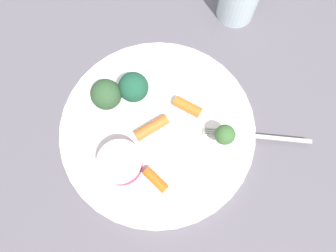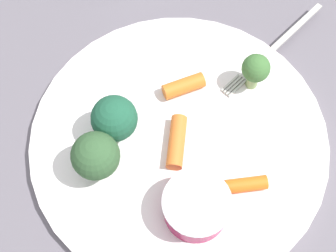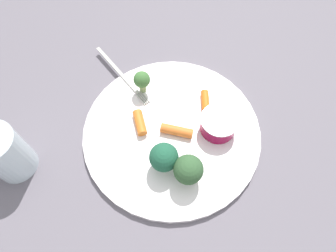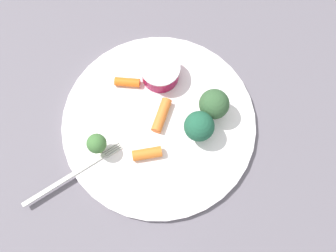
% 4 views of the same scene
% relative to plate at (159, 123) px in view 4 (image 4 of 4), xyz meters
% --- Properties ---
extents(ground_plane, '(2.40, 2.40, 0.00)m').
position_rel_plate_xyz_m(ground_plane, '(0.00, 0.00, -0.01)').
color(ground_plane, slate).
extents(plate, '(0.31, 0.31, 0.01)m').
position_rel_plate_xyz_m(plate, '(0.00, 0.00, 0.00)').
color(plate, white).
rests_on(plate, ground_plane).
extents(sauce_cup, '(0.06, 0.06, 0.03)m').
position_rel_plate_xyz_m(sauce_cup, '(-0.04, 0.07, 0.02)').
color(sauce_cup, maroon).
rests_on(sauce_cup, plate).
extents(broccoli_floret_0, '(0.05, 0.05, 0.06)m').
position_rel_plate_xyz_m(broccoli_floret_0, '(0.06, 0.01, 0.04)').
color(broccoli_floret_0, '#96B45D').
rests_on(broccoli_floret_0, plate).
extents(broccoli_floret_1, '(0.05, 0.05, 0.06)m').
position_rel_plate_xyz_m(broccoli_floret_1, '(0.07, 0.06, 0.04)').
color(broccoli_floret_1, '#85BA69').
rests_on(broccoli_floret_1, plate).
extents(broccoli_floret_2, '(0.03, 0.03, 0.05)m').
position_rel_plate_xyz_m(broccoli_floret_2, '(-0.06, -0.08, 0.04)').
color(broccoli_floret_2, '#8CA866').
rests_on(broccoli_floret_2, plate).
extents(carrot_stick_0, '(0.03, 0.06, 0.02)m').
position_rel_plate_xyz_m(carrot_stick_0, '(-0.00, 0.01, 0.01)').
color(carrot_stick_0, orange).
rests_on(carrot_stick_0, plate).
extents(carrot_stick_1, '(0.04, 0.03, 0.01)m').
position_rel_plate_xyz_m(carrot_stick_1, '(-0.08, 0.03, 0.01)').
color(carrot_stick_1, orange).
rests_on(carrot_stick_1, plate).
extents(carrot_stick_2, '(0.05, 0.04, 0.02)m').
position_rel_plate_xyz_m(carrot_stick_2, '(0.01, -0.06, 0.01)').
color(carrot_stick_2, orange).
rests_on(carrot_stick_2, plate).
extents(fork, '(0.09, 0.15, 0.00)m').
position_rel_plate_xyz_m(fork, '(-0.07, -0.13, 0.01)').
color(fork, '#BBB9B0').
rests_on(fork, plate).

